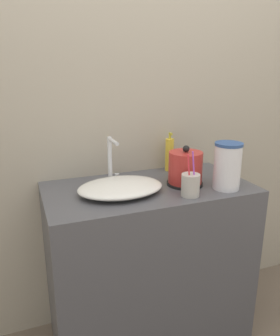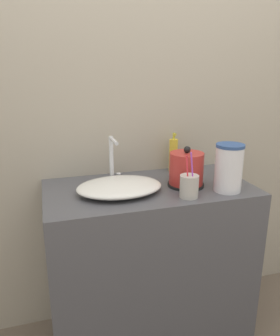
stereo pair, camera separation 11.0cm
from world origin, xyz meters
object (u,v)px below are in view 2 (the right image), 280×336
electric_kettle (186,171)px  shampoo_bottle (224,163)px  water_pitcher (229,168)px  lotion_bottle (173,155)px  faucet (113,157)px  toothbrush_cup (189,186)px

electric_kettle → shampoo_bottle: bearing=21.0°
shampoo_bottle → water_pitcher: size_ratio=0.73×
lotion_bottle → shampoo_bottle: 0.28m
faucet → electric_kettle: (0.33, -0.15, -0.05)m
electric_kettle → shampoo_bottle: size_ratio=1.21×
lotion_bottle → water_pitcher: water_pitcher is taller
lotion_bottle → shampoo_bottle: size_ratio=1.32×
shampoo_bottle → water_pitcher: (-0.11, -0.22, 0.05)m
lotion_bottle → water_pitcher: 0.38m
toothbrush_cup → lotion_bottle: lotion_bottle is taller
electric_kettle → shampoo_bottle: 0.29m
shampoo_bottle → water_pitcher: bearing=-116.9°
electric_kettle → water_pitcher: (0.16, -0.12, 0.03)m
shampoo_bottle → toothbrush_cup: bearing=-142.4°
toothbrush_cup → lotion_bottle: 0.40m
electric_kettle → toothbrush_cup: size_ratio=0.94×
faucet → toothbrush_cup: bearing=-46.5°
faucet → electric_kettle: size_ratio=1.17×
electric_kettle → water_pitcher: bearing=-36.6°
faucet → shampoo_bottle: faucet is taller
toothbrush_cup → water_pitcher: 0.22m
toothbrush_cup → water_pitcher: bearing=6.9°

